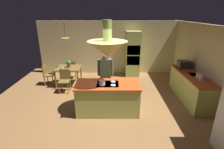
# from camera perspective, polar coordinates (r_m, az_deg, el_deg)

# --- Properties ---
(ground) EXTENTS (8.16, 8.16, 0.00)m
(ground) POSITION_cam_1_polar(r_m,az_deg,el_deg) (5.58, -1.07, -11.12)
(ground) COLOR olive
(wall_back) EXTENTS (6.80, 0.10, 2.55)m
(wall_back) POSITION_cam_1_polar(r_m,az_deg,el_deg) (8.38, -0.59, 9.01)
(wall_back) COLOR beige
(wall_back) RESTS_ON ground
(wall_right) EXTENTS (0.10, 7.20, 2.55)m
(wall_right) POSITION_cam_1_polar(r_m,az_deg,el_deg) (6.25, 30.28, 2.32)
(wall_right) COLOR beige
(wall_right) RESTS_ON ground
(kitchen_island) EXTENTS (1.90, 0.90, 0.95)m
(kitchen_island) POSITION_cam_1_polar(r_m,az_deg,el_deg) (5.18, -1.15, -7.84)
(kitchen_island) COLOR #A8B259
(kitchen_island) RESTS_ON ground
(counter_run_right) EXTENTS (0.73, 2.35, 0.93)m
(counter_run_right) POSITION_cam_1_polar(r_m,az_deg,el_deg) (6.49, 25.08, -3.79)
(counter_run_right) COLOR #A8B259
(counter_run_right) RESTS_ON ground
(oven_tower) EXTENTS (0.66, 0.62, 2.12)m
(oven_tower) POSITION_cam_1_polar(r_m,az_deg,el_deg) (8.08, 7.25, 6.86)
(oven_tower) COLOR #A8B259
(oven_tower) RESTS_ON ground
(dining_table) EXTENTS (1.02, 0.86, 0.76)m
(dining_table) POSITION_cam_1_polar(r_m,az_deg,el_deg) (7.27, -14.28, 1.55)
(dining_table) COLOR brown
(dining_table) RESTS_ON ground
(person_at_island) EXTENTS (0.53, 0.23, 1.71)m
(person_at_island) POSITION_cam_1_polar(r_m,az_deg,el_deg) (5.63, -1.92, 0.29)
(person_at_island) COLOR tan
(person_at_island) RESTS_ON ground
(range_hood) EXTENTS (1.10, 1.10, 1.00)m
(range_hood) POSITION_cam_1_polar(r_m,az_deg,el_deg) (4.66, -1.28, 8.82)
(range_hood) COLOR #A8B259
(pendant_light_over_table) EXTENTS (0.32, 0.32, 0.82)m
(pendant_light_over_table) POSITION_cam_1_polar(r_m,az_deg,el_deg) (6.99, -15.14, 10.97)
(pendant_light_over_table) COLOR #E0B266
(chair_facing_island) EXTENTS (0.40, 0.40, 0.87)m
(chair_facing_island) POSITION_cam_1_polar(r_m,az_deg,el_deg) (6.73, -15.49, -1.45)
(chair_facing_island) COLOR brown
(chair_facing_island) RESTS_ON ground
(chair_by_back_wall) EXTENTS (0.40, 0.40, 0.87)m
(chair_by_back_wall) POSITION_cam_1_polar(r_m,az_deg,el_deg) (7.92, -13.07, 2.04)
(chair_by_back_wall) COLOR brown
(chair_by_back_wall) RESTS_ON ground
(chair_at_corner) EXTENTS (0.40, 0.40, 0.87)m
(chair_at_corner) POSITION_cam_1_polar(r_m,az_deg,el_deg) (7.59, -20.71, 0.43)
(chair_at_corner) COLOR brown
(chair_at_corner) RESTS_ON ground
(potted_plant_on_table) EXTENTS (0.20, 0.20, 0.30)m
(potted_plant_on_table) POSITION_cam_1_polar(r_m,az_deg,el_deg) (7.20, -14.12, 3.68)
(potted_plant_on_table) COLOR #99382D
(potted_plant_on_table) RESTS_ON dining_table
(cup_on_table) EXTENTS (0.07, 0.07, 0.09)m
(cup_on_table) POSITION_cam_1_polar(r_m,az_deg,el_deg) (7.07, -16.15, 2.14)
(cup_on_table) COLOR white
(cup_on_table) RESTS_ON dining_table
(canister_flour) EXTENTS (0.13, 0.13, 0.20)m
(canister_flour) POSITION_cam_1_polar(r_m,az_deg,el_deg) (5.81, 28.10, -1.03)
(canister_flour) COLOR silver
(canister_flour) RESTS_ON counter_run_right
(canister_sugar) EXTENTS (0.13, 0.13, 0.20)m
(canister_sugar) POSITION_cam_1_polar(r_m,az_deg,el_deg) (5.96, 27.34, -0.44)
(canister_sugar) COLOR #E0B78C
(canister_sugar) RESTS_ON counter_run_right
(microwave_on_counter) EXTENTS (0.46, 0.36, 0.28)m
(microwave_on_counter) POSITION_cam_1_polar(r_m,az_deg,el_deg) (6.89, 23.52, 3.07)
(microwave_on_counter) COLOR #232326
(microwave_on_counter) RESTS_ON counter_run_right
(cooking_pot_on_cooktop) EXTENTS (0.18, 0.18, 0.12)m
(cooking_pot_on_cooktop) POSITION_cam_1_polar(r_m,az_deg,el_deg) (4.83, -3.13, -2.88)
(cooking_pot_on_cooktop) COLOR #B2B2B7
(cooking_pot_on_cooktop) RESTS_ON kitchen_island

